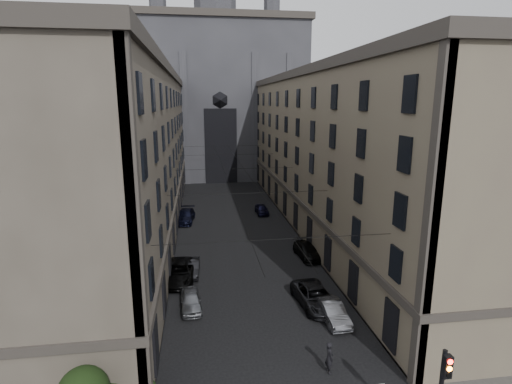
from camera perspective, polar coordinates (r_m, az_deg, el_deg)
name	(u,v)px	position (r m, az deg, el deg)	size (l,w,h in m)	color
sidewalk_left	(149,230)	(50.08, -15.09, -5.28)	(7.00, 80.00, 0.15)	#383533
sidewalk_right	(317,223)	(51.83, 8.68, -4.36)	(7.00, 80.00, 0.15)	#383533
building_left	(117,154)	(48.57, -19.18, 5.13)	(13.60, 60.60, 18.85)	#4B443A
building_right	(342,150)	(50.86, 12.22, 5.86)	(13.60, 60.60, 18.85)	brown
gothic_tower	(217,89)	(86.43, -5.61, 14.43)	(35.00, 23.00, 58.00)	#2D2D33
tram_wires	(235,170)	(47.82, -3.05, 3.16)	(14.00, 60.00, 0.43)	black
car_left_near	(191,301)	(31.38, -9.28, -15.06)	(1.54, 3.82, 1.30)	slate
car_left_midnear	(192,268)	(36.97, -9.19, -10.61)	(1.36, 3.91, 1.29)	black
car_left_midfar	(179,272)	(35.93, -10.88, -11.12)	(2.65, 5.75, 1.60)	black
car_left_far	(185,216)	(52.45, -10.09, -3.40)	(2.19, 5.38, 1.56)	black
car_right_near	(332,312)	(30.01, 10.86, -16.44)	(1.44, 4.14, 1.36)	slate
car_right_midnear	(315,297)	(31.66, 8.44, -14.56)	(2.49, 5.41, 1.50)	black
car_right_midfar	(307,251)	(40.54, 7.32, -8.34)	(1.90, 4.68, 1.36)	black
car_right_far	(262,209)	(55.27, 0.83, -2.49)	(1.57, 3.90, 1.33)	black
pedestrian	(329,357)	(25.03, 10.42, -22.20)	(0.69, 0.45, 1.90)	black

